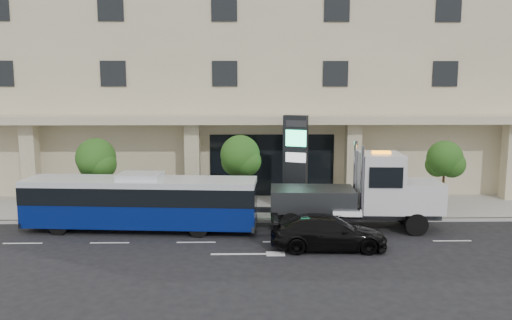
% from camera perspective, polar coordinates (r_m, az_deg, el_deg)
% --- Properties ---
extents(ground, '(120.00, 120.00, 0.00)m').
position_cam_1_polar(ground, '(25.00, 2.74, -8.29)').
color(ground, black).
rests_on(ground, ground).
extents(sidewalk, '(120.00, 6.00, 0.15)m').
position_cam_1_polar(sidewalk, '(29.80, 2.10, -5.42)').
color(sidewalk, gray).
rests_on(sidewalk, ground).
extents(curb, '(120.00, 0.30, 0.15)m').
position_cam_1_polar(curb, '(26.90, 2.46, -6.93)').
color(curb, gray).
rests_on(curb, ground).
extents(convention_center, '(60.00, 17.60, 20.00)m').
position_cam_1_polar(convention_center, '(39.48, 1.32, 12.39)').
color(convention_center, tan).
rests_on(convention_center, ground).
extents(tree_left, '(2.27, 2.20, 4.22)m').
position_cam_1_polar(tree_left, '(29.02, -17.77, -0.08)').
color(tree_left, '#422B19').
rests_on(tree_left, sidewalk).
extents(tree_mid, '(2.28, 2.20, 4.38)m').
position_cam_1_polar(tree_mid, '(27.78, -1.77, 0.26)').
color(tree_mid, '#422B19').
rests_on(tree_mid, sidewalk).
extents(tree_right, '(2.10, 2.00, 4.04)m').
position_cam_1_polar(tree_right, '(29.97, 20.80, -0.12)').
color(tree_right, '#422B19').
rests_on(tree_right, sidewalk).
extents(city_bus, '(11.69, 3.32, 2.92)m').
position_cam_1_polar(city_bus, '(25.67, -13.02, -4.63)').
color(city_bus, black).
rests_on(city_bus, ground).
extents(tow_truck, '(9.66, 2.87, 4.38)m').
position_cam_1_polar(tow_truck, '(25.74, 12.11, -3.84)').
color(tow_truck, '#2D3033').
rests_on(tow_truck, ground).
extents(black_sedan, '(5.20, 2.22, 1.50)m').
position_cam_1_polar(black_sedan, '(22.64, 8.26, -8.17)').
color(black_sedan, black).
rests_on(black_sedan, ground).
extents(signage_pylon, '(1.43, 0.99, 5.44)m').
position_cam_1_polar(signage_pylon, '(28.43, 4.50, -0.27)').
color(signage_pylon, black).
rests_on(signage_pylon, sidewalk).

